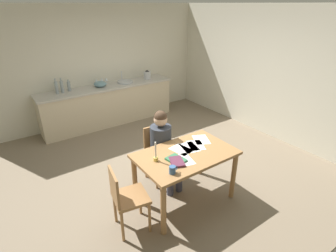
# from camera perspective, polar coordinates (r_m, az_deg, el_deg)

# --- Properties ---
(ground_plane) EXTENTS (5.20, 5.20, 0.04)m
(ground_plane) POSITION_cam_1_polar(r_m,az_deg,el_deg) (4.69, -1.23, -8.62)
(ground_plane) COLOR #7A6B56
(wall_back) EXTENTS (5.20, 0.12, 2.60)m
(wall_back) POSITION_cam_1_polar(r_m,az_deg,el_deg) (6.37, -14.82, 12.69)
(wall_back) COLOR beige
(wall_back) RESTS_ON ground
(wall_right) EXTENTS (0.12, 5.20, 2.60)m
(wall_right) POSITION_cam_1_polar(r_m,az_deg,el_deg) (5.90, 20.55, 11.00)
(wall_right) COLOR beige
(wall_right) RESTS_ON ground
(kitchen_counter) EXTENTS (3.07, 0.64, 0.90)m
(kitchen_counter) POSITION_cam_1_polar(r_m,az_deg,el_deg) (6.27, -12.77, 4.62)
(kitchen_counter) COLOR beige
(kitchen_counter) RESTS_ON ground
(dining_table) EXTENTS (1.32, 0.83, 0.77)m
(dining_table) POSITION_cam_1_polar(r_m,az_deg,el_deg) (3.58, 3.82, -7.49)
(dining_table) COLOR #9E7042
(dining_table) RESTS_ON ground
(chair_at_table) EXTENTS (0.41, 0.41, 0.88)m
(chair_at_table) POSITION_cam_1_polar(r_m,az_deg,el_deg) (4.11, -2.15, -5.44)
(chair_at_table) COLOR #9E7042
(chair_at_table) RESTS_ON ground
(person_seated) EXTENTS (0.33, 0.60, 1.19)m
(person_seated) POSITION_cam_1_polar(r_m,az_deg,el_deg) (3.91, -1.06, -4.05)
(person_seated) COLOR #333842
(person_seated) RESTS_ON ground
(chair_side_empty) EXTENTS (0.46, 0.46, 0.88)m
(chair_side_empty) POSITION_cam_1_polar(r_m,az_deg,el_deg) (3.27, -9.21, -15.01)
(chair_side_empty) COLOR #9E7042
(chair_side_empty) RESTS_ON ground
(coffee_mug) EXTENTS (0.12, 0.08, 0.10)m
(coffee_mug) POSITION_cam_1_polar(r_m,az_deg,el_deg) (3.10, 1.00, -9.51)
(coffee_mug) COLOR #33598C
(coffee_mug) RESTS_ON dining_table
(candlestick) EXTENTS (0.06, 0.06, 0.27)m
(candlestick) POSITION_cam_1_polar(r_m,az_deg,el_deg) (3.32, -2.69, -6.50)
(candlestick) COLOR gold
(candlestick) RESTS_ON dining_table
(book_magazine) EXTENTS (0.22, 0.26, 0.03)m
(book_magazine) POSITION_cam_1_polar(r_m,az_deg,el_deg) (3.35, 1.76, -7.33)
(book_magazine) COLOR #327049
(book_magazine) RESTS_ON dining_table
(book_cookery) EXTENTS (0.24, 0.28, 0.03)m
(book_cookery) POSITION_cam_1_polar(r_m,az_deg,el_deg) (3.31, 1.92, -7.80)
(book_cookery) COLOR #5A283D
(book_cookery) RESTS_ON dining_table
(paper_letter) EXTENTS (0.31, 0.35, 0.00)m
(paper_letter) POSITION_cam_1_polar(r_m,az_deg,el_deg) (3.72, 6.07, -4.17)
(paper_letter) COLOR white
(paper_letter) RESTS_ON dining_table
(paper_bill) EXTENTS (0.27, 0.34, 0.00)m
(paper_bill) POSITION_cam_1_polar(r_m,az_deg,el_deg) (3.66, 4.71, -4.65)
(paper_bill) COLOR white
(paper_bill) RESTS_ON dining_table
(paper_envelope) EXTENTS (0.32, 0.36, 0.00)m
(paper_envelope) POSITION_cam_1_polar(r_m,az_deg,el_deg) (3.87, 7.24, -2.95)
(paper_envelope) COLOR white
(paper_envelope) RESTS_ON dining_table
(paper_receipt) EXTENTS (0.26, 0.33, 0.00)m
(paper_receipt) POSITION_cam_1_polar(r_m,az_deg,el_deg) (3.60, 2.90, -5.15)
(paper_receipt) COLOR white
(paper_receipt) RESTS_ON dining_table
(paper_notice) EXTENTS (0.27, 0.33, 0.00)m
(paper_notice) POSITION_cam_1_polar(r_m,az_deg,el_deg) (3.38, 3.44, -7.34)
(paper_notice) COLOR white
(paper_notice) RESTS_ON dining_table
(sink_unit) EXTENTS (0.36, 0.36, 0.24)m
(sink_unit) POSITION_cam_1_polar(r_m,az_deg,el_deg) (6.31, -9.36, 9.53)
(sink_unit) COLOR #B2B7BC
(sink_unit) RESTS_ON kitchen_counter
(bottle_oil) EXTENTS (0.06, 0.06, 0.32)m
(bottle_oil) POSITION_cam_1_polar(r_m,az_deg,el_deg) (5.86, -23.15, 7.77)
(bottle_oil) COLOR #8C999E
(bottle_oil) RESTS_ON kitchen_counter
(bottle_vinegar) EXTENTS (0.06, 0.06, 0.31)m
(bottle_vinegar) POSITION_cam_1_polar(r_m,az_deg,el_deg) (5.88, -22.13, 7.98)
(bottle_vinegar) COLOR #8C999E
(bottle_vinegar) RESTS_ON kitchen_counter
(bottle_wine_red) EXTENTS (0.07, 0.07, 0.25)m
(bottle_wine_red) POSITION_cam_1_polar(r_m,az_deg,el_deg) (5.96, -20.79, 8.13)
(bottle_wine_red) COLOR #8C999E
(bottle_wine_red) RESTS_ON kitchen_counter
(mixing_bowl) EXTENTS (0.28, 0.28, 0.13)m
(mixing_bowl) POSITION_cam_1_polar(r_m,az_deg,el_deg) (6.07, -14.58, 8.84)
(mixing_bowl) COLOR #668C99
(mixing_bowl) RESTS_ON kitchen_counter
(stovetop_kettle) EXTENTS (0.18, 0.18, 0.22)m
(stovetop_kettle) POSITION_cam_1_polar(r_m,az_deg,el_deg) (6.56, -4.56, 11.07)
(stovetop_kettle) COLOR #B7BABF
(stovetop_kettle) RESTS_ON kitchen_counter
(wine_glass_near_sink) EXTENTS (0.07, 0.07, 0.15)m
(wine_glass_near_sink) POSITION_cam_1_polar(r_m,az_deg,el_deg) (6.26, -13.29, 9.90)
(wine_glass_near_sink) COLOR silver
(wine_glass_near_sink) RESTS_ON kitchen_counter
(wine_glass_by_kettle) EXTENTS (0.07, 0.07, 0.15)m
(wine_glass_by_kettle) POSITION_cam_1_polar(r_m,az_deg,el_deg) (6.22, -14.26, 9.70)
(wine_glass_by_kettle) COLOR silver
(wine_glass_by_kettle) RESTS_ON kitchen_counter
(wine_glass_back_left) EXTENTS (0.07, 0.07, 0.15)m
(wine_glass_back_left) POSITION_cam_1_polar(r_m,az_deg,el_deg) (6.18, -15.35, 9.48)
(wine_glass_back_left) COLOR silver
(wine_glass_back_left) RESTS_ON kitchen_counter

